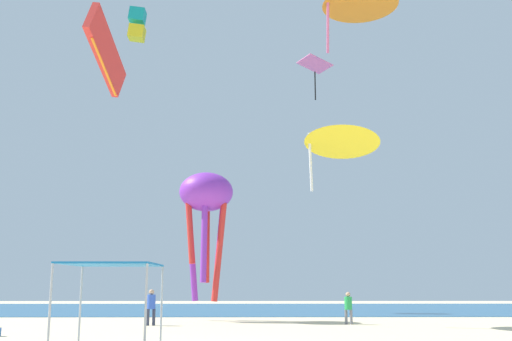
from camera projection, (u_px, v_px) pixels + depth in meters
name	position (u px, v px, depth m)	size (l,w,h in m)	color
ocean_strip	(243.00, 309.00, 49.27)	(110.00, 25.70, 0.03)	#28608C
canopy_tent	(112.00, 268.00, 18.83)	(2.81, 3.21, 2.65)	#B2B2B7
person_near_tent	(348.00, 305.00, 30.29)	(0.38, 0.38, 1.61)	slate
person_leftmost	(151.00, 304.00, 29.49)	(0.42, 0.42, 1.75)	#33384C
kite_delta_yellow	(342.00, 137.00, 30.39)	(4.76, 4.80, 3.52)	yellow
kite_box_teal	(137.00, 25.00, 49.83)	(1.39, 1.26, 2.78)	teal
kite_diamond_pink	(315.00, 66.00, 47.19)	(2.85, 2.89, 3.30)	pink
kite_parafoil_red	(106.00, 53.00, 22.92)	(0.74, 4.18, 2.55)	red
kite_octopus_purple	(206.00, 199.00, 34.18)	(4.19, 4.19, 7.28)	purple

